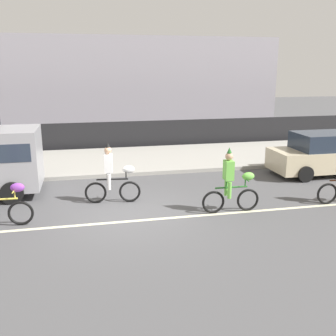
# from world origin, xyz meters

# --- Properties ---
(ground_plane) EXTENTS (80.00, 80.00, 0.00)m
(ground_plane) POSITION_xyz_m (0.00, 0.00, 0.00)
(ground_plane) COLOR #4C4C4F
(road_centre_line) EXTENTS (36.00, 0.14, 0.01)m
(road_centre_line) POSITION_xyz_m (0.00, -0.50, 0.00)
(road_centre_line) COLOR beige
(road_centre_line) RESTS_ON ground
(sidewalk_curb) EXTENTS (60.00, 5.00, 0.15)m
(sidewalk_curb) POSITION_xyz_m (0.00, 6.50, 0.07)
(sidewalk_curb) COLOR #9E9B93
(sidewalk_curb) RESTS_ON ground
(fence_line) EXTENTS (40.00, 0.08, 1.40)m
(fence_line) POSITION_xyz_m (0.00, 9.40, 0.70)
(fence_line) COLOR black
(fence_line) RESTS_ON ground
(building_backdrop) EXTENTS (28.00, 8.00, 5.95)m
(building_backdrop) POSITION_xyz_m (-2.48, 18.00, 2.97)
(building_backdrop) COLOR #99939E
(building_backdrop) RESTS_ON ground
(parade_cyclist_zebra) EXTENTS (1.72, 0.50, 1.92)m
(parade_cyclist_zebra) POSITION_xyz_m (-0.36, 1.15, 0.84)
(parade_cyclist_zebra) COLOR black
(parade_cyclist_zebra) RESTS_ON ground
(parade_cyclist_lime) EXTENTS (1.72, 0.50, 1.92)m
(parade_cyclist_lime) POSITION_xyz_m (2.91, -0.40, 0.84)
(parade_cyclist_lime) COLOR black
(parade_cyclist_lime) RESTS_ON ground
(parked_car_beige) EXTENTS (4.10, 1.92, 1.64)m
(parked_car_beige) POSITION_xyz_m (7.92, 2.78, 0.78)
(parked_car_beige) COLOR beige
(parked_car_beige) RESTS_ON ground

